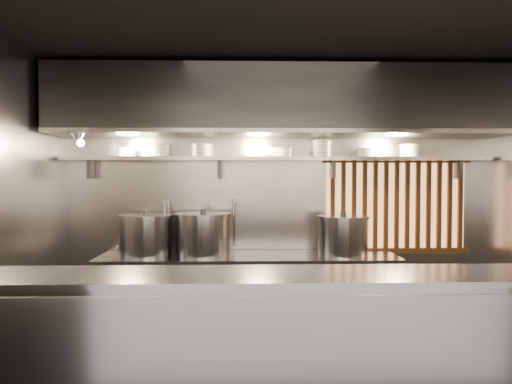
{
  "coord_description": "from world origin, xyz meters",
  "views": [
    {
      "loc": [
        -0.36,
        -3.88,
        1.71
      ],
      "look_at": [
        -0.24,
        0.55,
        1.56
      ],
      "focal_mm": 35.0,
      "sensor_mm": 36.0,
      "label": 1
    }
  ],
  "objects_px": {
    "pendant_bulb": "(268,150)",
    "stock_pot_left": "(146,235)",
    "heat_lamp": "(78,137)",
    "stock_pot_right": "(343,235)",
    "stock_pot_mid": "(203,234)"
  },
  "relations": [
    {
      "from": "pendant_bulb",
      "to": "stock_pot_left",
      "type": "height_order",
      "value": "pendant_bulb"
    },
    {
      "from": "heat_lamp",
      "to": "pendant_bulb",
      "type": "distance_m",
      "value": 1.83
    },
    {
      "from": "stock_pot_right",
      "to": "pendant_bulb",
      "type": "bearing_deg",
      "value": 172.56
    },
    {
      "from": "stock_pot_left",
      "to": "stock_pot_right",
      "type": "height_order",
      "value": "stock_pot_left"
    },
    {
      "from": "pendant_bulb",
      "to": "stock_pot_left",
      "type": "xyz_separation_m",
      "value": [
        -1.23,
        -0.06,
        -0.85
      ]
    },
    {
      "from": "stock_pot_mid",
      "to": "stock_pot_right",
      "type": "height_order",
      "value": "stock_pot_mid"
    },
    {
      "from": "pendant_bulb",
      "to": "stock_pot_mid",
      "type": "height_order",
      "value": "pendant_bulb"
    },
    {
      "from": "heat_lamp",
      "to": "stock_pot_right",
      "type": "height_order",
      "value": "heat_lamp"
    },
    {
      "from": "stock_pot_left",
      "to": "stock_pot_mid",
      "type": "bearing_deg",
      "value": 0.42
    },
    {
      "from": "stock_pot_right",
      "to": "heat_lamp",
      "type": "bearing_deg",
      "value": -174.39
    },
    {
      "from": "pendant_bulb",
      "to": "stock_pot_left",
      "type": "relative_size",
      "value": 0.31
    },
    {
      "from": "stock_pot_left",
      "to": "pendant_bulb",
      "type": "bearing_deg",
      "value": 2.83
    },
    {
      "from": "heat_lamp",
      "to": "stock_pot_mid",
      "type": "bearing_deg",
      "value": 14.39
    },
    {
      "from": "heat_lamp",
      "to": "pendant_bulb",
      "type": "bearing_deg",
      "value": 11.0
    },
    {
      "from": "stock_pot_left",
      "to": "stock_pot_mid",
      "type": "distance_m",
      "value": 0.57
    }
  ]
}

